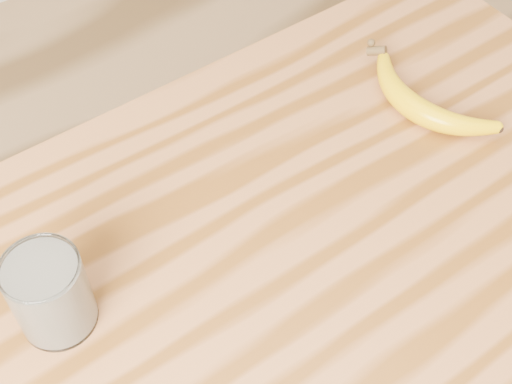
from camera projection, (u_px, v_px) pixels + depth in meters
table at (281, 378)px, 0.87m from camera, size 1.20×0.80×0.90m
smoothie_glass at (50, 294)px, 0.73m from camera, size 0.08×0.08×0.10m
banana at (415, 109)px, 0.95m from camera, size 0.14×0.29×0.03m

